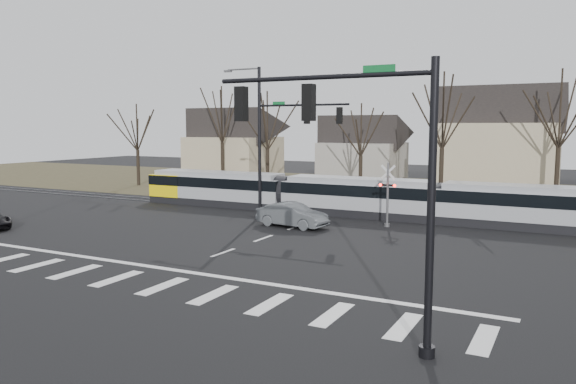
% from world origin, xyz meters
% --- Properties ---
extents(ground, '(140.00, 140.00, 0.00)m').
position_xyz_m(ground, '(0.00, 0.00, 0.00)').
color(ground, black).
extents(grass_verge, '(140.00, 28.00, 0.01)m').
position_xyz_m(grass_verge, '(0.00, 32.00, 0.01)').
color(grass_verge, '#38331E').
rests_on(grass_verge, ground).
extents(crosswalk, '(27.00, 2.60, 0.01)m').
position_xyz_m(crosswalk, '(0.00, -4.00, 0.01)').
color(crosswalk, silver).
rests_on(crosswalk, ground).
extents(stop_line, '(28.00, 0.35, 0.01)m').
position_xyz_m(stop_line, '(0.00, -1.80, 0.01)').
color(stop_line, silver).
rests_on(stop_line, ground).
extents(lane_dashes, '(0.18, 30.00, 0.01)m').
position_xyz_m(lane_dashes, '(0.00, 16.00, 0.01)').
color(lane_dashes, silver).
rests_on(lane_dashes, ground).
extents(rail_pair, '(90.00, 1.52, 0.06)m').
position_xyz_m(rail_pair, '(0.00, 15.80, 0.03)').
color(rail_pair, '#59595E').
rests_on(rail_pair, ground).
extents(tram, '(35.02, 2.60, 2.65)m').
position_xyz_m(tram, '(1.76, 16.00, 1.45)').
color(tram, gray).
rests_on(tram, ground).
extents(sedan, '(2.74, 4.97, 1.51)m').
position_xyz_m(sedan, '(-0.20, 9.96, 0.75)').
color(sedan, '#565A5E').
rests_on(sedan, ground).
extents(signal_pole_near_right, '(6.72, 0.44, 8.00)m').
position_xyz_m(signal_pole_near_right, '(10.11, -6.00, 5.17)').
color(signal_pole_near_right, black).
rests_on(signal_pole_near_right, ground).
extents(signal_pole_far, '(9.28, 0.44, 10.20)m').
position_xyz_m(signal_pole_far, '(-2.41, 12.50, 5.70)').
color(signal_pole_far, black).
rests_on(signal_pole_far, ground).
extents(rail_crossing_signal, '(1.08, 0.36, 4.00)m').
position_xyz_m(rail_crossing_signal, '(5.00, 12.79, 1.89)').
color(rail_crossing_signal, '#59595B').
rests_on(rail_crossing_signal, ground).
extents(tree_row, '(59.20, 7.20, 10.00)m').
position_xyz_m(tree_row, '(2.00, 26.00, 5.00)').
color(tree_row, black).
rests_on(tree_row, ground).
extents(house_a, '(9.72, 8.64, 8.60)m').
position_xyz_m(house_a, '(-20.00, 34.00, 4.46)').
color(house_a, tan).
rests_on(house_a, ground).
extents(house_b, '(8.64, 7.56, 7.65)m').
position_xyz_m(house_b, '(-5.00, 36.00, 3.97)').
color(house_b, gray).
rests_on(house_b, ground).
extents(house_c, '(10.80, 8.64, 10.10)m').
position_xyz_m(house_c, '(9.00, 33.00, 5.23)').
color(house_c, tan).
rests_on(house_c, ground).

